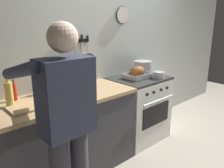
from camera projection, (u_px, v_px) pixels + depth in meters
The scene contains 12 objects.
wall_back at pixel (109, 47), 3.13m from camera, with size 6.00×0.13×2.60m.
counter_block at pixel (44, 143), 2.32m from camera, with size 2.03×0.65×0.90m.
stove at pixel (138, 108), 3.25m from camera, with size 0.76×0.67×0.90m.
person_cook at pixel (66, 120), 1.68m from camera, with size 0.51×0.63×1.66m.
roasting_pan at pixel (137, 73), 3.08m from camera, with size 0.35×0.26×0.17m.
stock_pot at pixel (143, 68), 3.29m from camera, with size 0.25×0.25×0.19m.
saucepan at pixel (159, 75), 3.07m from camera, with size 0.15×0.15×0.09m.
cutting_board at pixel (30, 107), 2.06m from camera, with size 0.36×0.24×0.02m, color tan.
bottle_hot_sauce at pixel (15, 92), 2.23m from camera, with size 0.05×0.05×0.21m.
bottle_soy_sauce at pixel (85, 82), 2.63m from camera, with size 0.05×0.05×0.18m.
bottle_cooking_oil at pixel (9, 94), 2.06m from camera, with size 0.07×0.07×0.29m.
bottle_wine_red at pixel (52, 80), 2.48m from camera, with size 0.08×0.08×0.32m.
Camera 1 is at (-2.10, -1.00, 1.67)m, focal length 36.72 mm.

